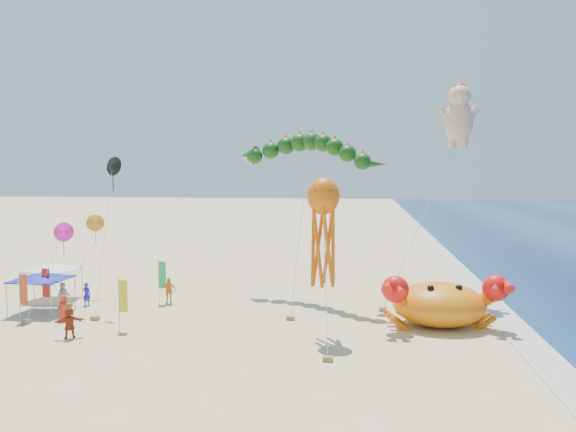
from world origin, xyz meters
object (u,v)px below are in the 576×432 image
Objects in this scene: crab_inflatable at (440,303)px; octopus_kite at (323,224)px; dragon_kite at (305,155)px; cherub_kite at (459,114)px; canopy_blue at (41,276)px; canopy_white at (53,267)px.

crab_inflatable is 0.84× the size of octopus_kite.
dragon_kite is 11.53m from cherub_kite.
octopus_kite is (-9.05, -10.99, -7.09)m from cherub_kite.
crab_inflatable reaches higher than canopy_blue.
dragon_kite is 3.41× the size of canopy_white.
canopy_white is at bearing 161.73° from octopus_kite.
cherub_kite is 4.53× the size of canopy_white.
crab_inflatable is 0.48× the size of cherub_kite.
canopy_white is at bearing -170.97° from dragon_kite.
octopus_kite reaches higher than canopy_white.
cherub_kite reaches higher than crab_inflatable.
crab_inflatable is 2.10× the size of canopy_blue.
canopy_white is at bearing 109.75° from canopy_blue.
dragon_kite is at bearing 143.30° from crab_inflatable.
cherub_kite reaches higher than canopy_white.
dragon_kite is 20.28m from canopy_white.
cherub_kite is (2.15, 7.99, 12.11)m from crab_inflatable.
octopus_kite is 2.51× the size of canopy_blue.
dragon_kite is 1.31× the size of octopus_kite.
crab_inflatable is 27.51m from canopy_white.
crab_inflatable is 9.04m from octopus_kite.
octopus_kite is at bearing -156.47° from crab_inflatable.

